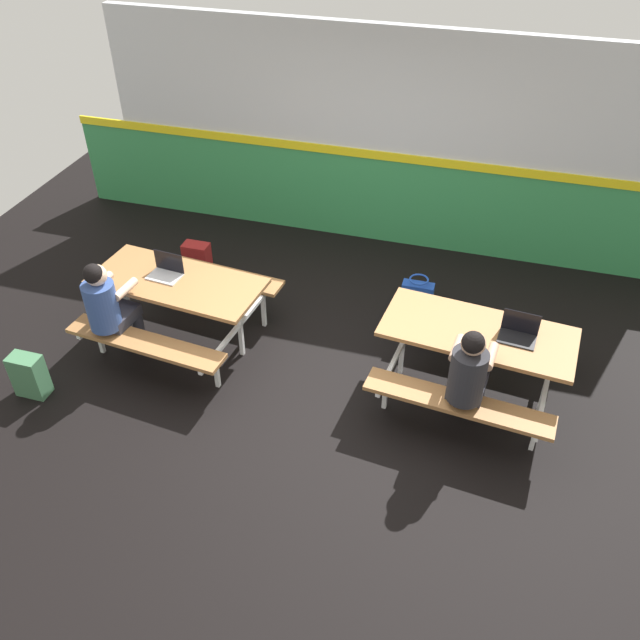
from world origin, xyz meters
The scene contains 11 objects.
ground_plane centered at (0.00, 0.00, -0.01)m, with size 10.00×10.00×0.02m, color black.
accent_backdrop centered at (0.00, 2.77, 1.25)m, with size 8.00×0.14×2.60m.
picnic_table_left centered at (-1.46, 0.20, 0.57)m, with size 1.77×1.71×0.74m.
picnic_table_right centered at (1.46, 0.23, 0.57)m, with size 1.77×1.71×0.74m.
student_nearer centered at (-1.92, -0.31, 0.71)m, with size 0.39×0.54×1.21m.
student_further centered at (1.44, -0.32, 0.71)m, with size 0.39×0.54×1.21m.
laptop_silver centered at (-1.59, 0.25, 0.79)m, with size 0.34×0.25×0.22m.
laptop_dark centered at (1.80, 0.24, 0.79)m, with size 0.34×0.25×0.22m.
backpack_dark centered at (-2.49, -0.94, 0.22)m, with size 0.30×0.22×0.44m.
tote_bag_bright centered at (0.77, 1.34, 0.19)m, with size 0.34×0.21×0.43m.
satchel_spare centered at (-1.80, 1.30, 0.22)m, with size 0.30×0.22×0.44m.
Camera 1 is at (1.39, -4.55, 4.44)m, focal length 37.26 mm.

